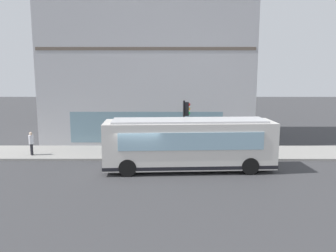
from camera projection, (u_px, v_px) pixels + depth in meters
ground at (139, 173)px, 19.79m from camera, size 120.00×120.00×0.00m
sidewalk_curb at (145, 153)px, 24.34m from camera, size 4.05×40.00×0.15m
building_corner at (149, 60)px, 29.40m from camera, size 8.44×16.81×13.72m
city_bus_nearside at (189, 144)px, 20.16m from camera, size 3.08×10.16×3.07m
traffic_light_near_corner at (186, 118)px, 22.29m from camera, size 0.32×0.49×3.83m
fire_hydrant at (130, 144)px, 25.05m from camera, size 0.35×0.35×0.74m
pedestrian_walking_along_curb at (128, 142)px, 23.43m from camera, size 0.32×0.32×1.57m
pedestrian_near_building_entrance at (31, 142)px, 23.23m from camera, size 0.32×0.32×1.61m
pedestrian_by_light_pole at (201, 136)px, 25.24m from camera, size 0.32×0.32×1.66m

